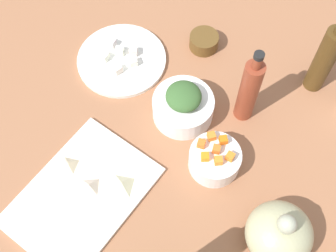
% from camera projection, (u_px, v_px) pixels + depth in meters
% --- Properties ---
extents(tabletop, '(1.90, 1.90, 0.03)m').
position_uv_depth(tabletop, '(168.00, 138.00, 1.16)').
color(tabletop, '#996242').
rests_on(tabletop, ground).
extents(cutting_board, '(0.34, 0.24, 0.01)m').
position_uv_depth(cutting_board, '(82.00, 196.00, 1.06)').
color(cutting_board, silver).
rests_on(cutting_board, tabletop).
extents(plate_tofu, '(0.25, 0.25, 0.01)m').
position_uv_depth(plate_tofu, '(122.00, 60.00, 1.25)').
color(plate_tofu, white).
rests_on(plate_tofu, tabletop).
extents(bowl_greens, '(0.16, 0.16, 0.06)m').
position_uv_depth(bowl_greens, '(183.00, 108.00, 1.14)').
color(bowl_greens, white).
rests_on(bowl_greens, tabletop).
extents(bowl_carrots, '(0.12, 0.12, 0.06)m').
position_uv_depth(bowl_carrots, '(215.00, 159.00, 1.08)').
color(bowl_carrots, white).
rests_on(bowl_carrots, tabletop).
extents(bowl_small_side, '(0.08, 0.08, 0.04)m').
position_uv_depth(bowl_small_side, '(204.00, 41.00, 1.26)').
color(bowl_small_side, brown).
rests_on(bowl_small_side, tabletop).
extents(teapot, '(0.16, 0.15, 0.15)m').
position_uv_depth(teapot, '(279.00, 234.00, 0.96)').
color(teapot, '#B1AF84').
rests_on(teapot, tabletop).
extents(bottle_0, '(0.05, 0.05, 0.26)m').
position_uv_depth(bottle_0, '(325.00, 59.00, 1.12)').
color(bottle_0, '#4C3516').
rests_on(bottle_0, tabletop).
extents(bottle_1, '(0.05, 0.05, 0.25)m').
position_uv_depth(bottle_1, '(249.00, 90.00, 1.08)').
color(bottle_1, brown).
rests_on(bottle_1, tabletop).
extents(carrot_cube_0, '(0.02, 0.02, 0.02)m').
position_uv_depth(carrot_cube_0, '(216.00, 149.00, 1.05)').
color(carrot_cube_0, orange).
rests_on(carrot_cube_0, bowl_carrots).
extents(carrot_cube_1, '(0.03, 0.03, 0.02)m').
position_uv_depth(carrot_cube_1, '(218.00, 161.00, 1.04)').
color(carrot_cube_1, orange).
rests_on(carrot_cube_1, bowl_carrots).
extents(carrot_cube_2, '(0.02, 0.02, 0.02)m').
position_uv_depth(carrot_cube_2, '(201.00, 144.00, 1.06)').
color(carrot_cube_2, orange).
rests_on(carrot_cube_2, bowl_carrots).
extents(carrot_cube_3, '(0.03, 0.03, 0.02)m').
position_uv_depth(carrot_cube_3, '(205.00, 157.00, 1.04)').
color(carrot_cube_3, orange).
rests_on(carrot_cube_3, bowl_carrots).
extents(carrot_cube_4, '(0.03, 0.03, 0.02)m').
position_uv_depth(carrot_cube_4, '(223.00, 140.00, 1.06)').
color(carrot_cube_4, orange).
rests_on(carrot_cube_4, bowl_carrots).
extents(carrot_cube_5, '(0.02, 0.02, 0.02)m').
position_uv_depth(carrot_cube_5, '(230.00, 156.00, 1.04)').
color(carrot_cube_5, orange).
rests_on(carrot_cube_5, bowl_carrots).
extents(carrot_cube_6, '(0.03, 0.03, 0.02)m').
position_uv_depth(carrot_cube_6, '(211.00, 136.00, 1.06)').
color(carrot_cube_6, orange).
rests_on(carrot_cube_6, bowl_carrots).
extents(chopped_greens_mound, '(0.13, 0.13, 0.04)m').
position_uv_depth(chopped_greens_mound, '(184.00, 96.00, 1.10)').
color(chopped_greens_mound, '#385F2E').
rests_on(chopped_greens_mound, bowl_greens).
extents(tofu_cube_0, '(0.03, 0.03, 0.02)m').
position_uv_depth(tofu_cube_0, '(133.00, 51.00, 1.24)').
color(tofu_cube_0, white).
rests_on(tofu_cube_0, plate_tofu).
extents(tofu_cube_1, '(0.03, 0.03, 0.02)m').
position_uv_depth(tofu_cube_1, '(117.00, 69.00, 1.21)').
color(tofu_cube_1, '#FAE5D1').
rests_on(tofu_cube_1, plate_tofu).
extents(tofu_cube_2, '(0.02, 0.02, 0.02)m').
position_uv_depth(tofu_cube_2, '(104.00, 56.00, 1.23)').
color(tofu_cube_2, white).
rests_on(tofu_cube_2, plate_tofu).
extents(tofu_cube_3, '(0.03, 0.03, 0.02)m').
position_uv_depth(tofu_cube_3, '(111.00, 43.00, 1.25)').
color(tofu_cube_3, white).
rests_on(tofu_cube_3, plate_tofu).
extents(tofu_cube_4, '(0.03, 0.03, 0.02)m').
position_uv_depth(tofu_cube_4, '(133.00, 62.00, 1.22)').
color(tofu_cube_4, white).
rests_on(tofu_cube_4, plate_tofu).
extents(tofu_cube_5, '(0.03, 0.03, 0.02)m').
position_uv_depth(tofu_cube_5, '(120.00, 51.00, 1.24)').
color(tofu_cube_5, white).
rests_on(tofu_cube_5, plate_tofu).
extents(dumpling_0, '(0.05, 0.04, 0.02)m').
position_uv_depth(dumpling_0, '(89.00, 186.00, 1.06)').
color(dumpling_0, beige).
rests_on(dumpling_0, cutting_board).
extents(dumpling_1, '(0.05, 0.05, 0.02)m').
position_uv_depth(dumpling_1, '(68.00, 164.00, 1.08)').
color(dumpling_1, beige).
rests_on(dumpling_1, cutting_board).
extents(dumpling_2, '(0.06, 0.06, 0.02)m').
position_uv_depth(dumpling_2, '(122.00, 184.00, 1.06)').
color(dumpling_2, beige).
rests_on(dumpling_2, cutting_board).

